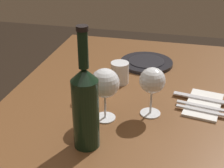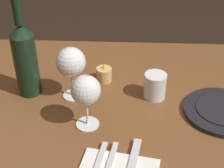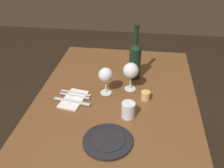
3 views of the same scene
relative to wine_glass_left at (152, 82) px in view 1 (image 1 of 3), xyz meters
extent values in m
cube|color=brown|center=(0.04, 0.06, -0.13)|extent=(1.30, 0.90, 0.04)
cylinder|color=#50311A|center=(0.62, -0.32, -0.50)|extent=(0.06, 0.06, 0.70)
cylinder|color=#50311A|center=(0.62, 0.44, -0.50)|extent=(0.06, 0.06, 0.70)
cylinder|color=white|center=(0.00, 0.00, -0.11)|extent=(0.07, 0.07, 0.00)
cylinder|color=white|center=(0.00, 0.00, -0.07)|extent=(0.01, 0.01, 0.08)
sphere|color=white|center=(0.00, 0.00, 0.00)|extent=(0.08, 0.08, 0.08)
cylinder|color=#42070F|center=(0.00, 0.00, 0.00)|extent=(0.06, 0.06, 0.02)
cylinder|color=white|center=(-0.06, 0.14, -0.11)|extent=(0.07, 0.07, 0.00)
cylinder|color=white|center=(-0.06, 0.14, -0.07)|extent=(0.01, 0.01, 0.08)
sphere|color=white|center=(-0.06, 0.14, 0.01)|extent=(0.09, 0.09, 0.09)
cylinder|color=#42070F|center=(-0.06, 0.14, 0.01)|extent=(0.07, 0.07, 0.03)
cylinder|color=black|center=(-0.20, 0.15, -0.02)|extent=(0.07, 0.07, 0.20)
cone|color=black|center=(-0.20, 0.15, 0.10)|extent=(0.07, 0.07, 0.03)
cylinder|color=black|center=(-0.20, 0.15, 0.17)|extent=(0.03, 0.03, 0.10)
cylinder|color=black|center=(-0.20, 0.15, 0.22)|extent=(0.03, 0.03, 0.01)
cylinder|color=white|center=(0.20, 0.14, -0.08)|extent=(0.07, 0.07, 0.08)
cylinder|color=silver|center=(0.20, 0.14, -0.09)|extent=(0.06, 0.06, 0.04)
cylinder|color=#DBB266|center=(0.03, 0.23, -0.09)|extent=(0.05, 0.05, 0.05)
cylinder|color=white|center=(0.03, 0.23, -0.10)|extent=(0.04, 0.04, 0.03)
cone|color=#F99E2D|center=(0.03, 0.23, -0.06)|extent=(0.01, 0.01, 0.02)
cylinder|color=black|center=(0.39, 0.07, -0.11)|extent=(0.23, 0.23, 0.01)
cylinder|color=black|center=(0.39, 0.07, -0.10)|extent=(0.15, 0.15, 0.00)
cube|color=white|center=(0.09, -0.17, -0.11)|extent=(0.21, 0.14, 0.01)
cube|color=silver|center=(0.07, -0.17, -0.11)|extent=(0.04, 0.18, 0.00)
cube|color=silver|center=(0.04, -0.17, -0.11)|extent=(0.04, 0.18, 0.00)
cube|color=silver|center=(0.12, -0.17, -0.11)|extent=(0.06, 0.21, 0.00)
camera|label=1|loc=(-0.91, -0.09, 0.46)|focal=52.66mm
camera|label=2|loc=(0.10, -0.71, 0.51)|focal=53.36mm
camera|label=3|loc=(1.23, 0.20, 0.72)|focal=41.42mm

